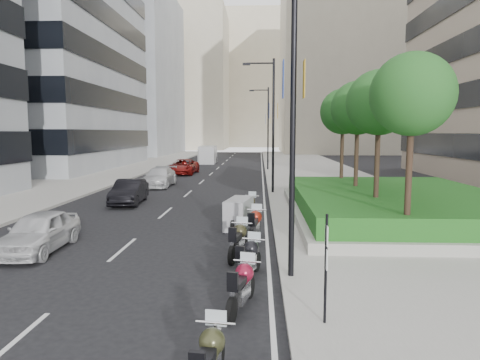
# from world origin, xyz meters

# --- Properties ---
(ground) EXTENTS (160.00, 160.00, 0.00)m
(ground) POSITION_xyz_m (0.00, 0.00, 0.00)
(ground) COLOR black
(ground) RESTS_ON ground
(sidewalk_right) EXTENTS (10.00, 100.00, 0.15)m
(sidewalk_right) POSITION_xyz_m (9.00, 30.00, 0.07)
(sidewalk_right) COLOR #9E9B93
(sidewalk_right) RESTS_ON ground
(sidewalk_left) EXTENTS (8.00, 100.00, 0.15)m
(sidewalk_left) POSITION_xyz_m (-12.00, 30.00, 0.07)
(sidewalk_left) COLOR #9E9B93
(sidewalk_left) RESTS_ON ground
(lane_edge) EXTENTS (0.12, 100.00, 0.01)m
(lane_edge) POSITION_xyz_m (3.70, 30.00, 0.01)
(lane_edge) COLOR silver
(lane_edge) RESTS_ON ground
(lane_centre) EXTENTS (0.12, 100.00, 0.01)m
(lane_centre) POSITION_xyz_m (-1.50, 30.00, 0.01)
(lane_centre) COLOR silver
(lane_centre) RESTS_ON ground
(building_grey_far) EXTENTS (22.00, 26.00, 30.00)m
(building_grey_far) POSITION_xyz_m (-24.00, 70.00, 15.00)
(building_grey_far) COLOR gray
(building_grey_far) RESTS_ON ground
(building_cream_right) EXTENTS (28.00, 24.00, 36.00)m
(building_cream_right) POSITION_xyz_m (22.00, 80.00, 18.00)
(building_cream_right) COLOR #B7AD93
(building_cream_right) RESTS_ON ground
(building_cream_left) EXTENTS (26.00, 24.00, 34.00)m
(building_cream_left) POSITION_xyz_m (-18.00, 100.00, 17.00)
(building_cream_left) COLOR #B7AD93
(building_cream_left) RESTS_ON ground
(building_cream_centre) EXTENTS (30.00, 24.00, 38.00)m
(building_cream_centre) POSITION_xyz_m (2.00, 120.00, 19.00)
(building_cream_centre) COLOR #B7AD93
(building_cream_centre) RESTS_ON ground
(planter) EXTENTS (10.00, 14.00, 0.40)m
(planter) POSITION_xyz_m (10.00, 10.00, 0.35)
(planter) COLOR #A09F95
(planter) RESTS_ON sidewalk_right
(hedge) EXTENTS (9.40, 13.40, 0.80)m
(hedge) POSITION_xyz_m (10.00, 10.00, 0.95)
(hedge) COLOR #164E16
(hedge) RESTS_ON planter
(tree_0) EXTENTS (2.80, 2.80, 6.30)m
(tree_0) POSITION_xyz_m (8.50, 4.00, 5.42)
(tree_0) COLOR #332319
(tree_0) RESTS_ON planter
(tree_1) EXTENTS (2.80, 2.80, 6.30)m
(tree_1) POSITION_xyz_m (8.50, 8.00, 5.42)
(tree_1) COLOR #332319
(tree_1) RESTS_ON planter
(tree_2) EXTENTS (2.80, 2.80, 6.30)m
(tree_2) POSITION_xyz_m (8.50, 12.00, 5.42)
(tree_2) COLOR #332319
(tree_2) RESTS_ON planter
(tree_3) EXTENTS (2.80, 2.80, 6.30)m
(tree_3) POSITION_xyz_m (8.50, 16.00, 5.42)
(tree_3) COLOR #332319
(tree_3) RESTS_ON planter
(lamp_post_0) EXTENTS (2.34, 0.45, 9.00)m
(lamp_post_0) POSITION_xyz_m (4.14, 1.00, 5.07)
(lamp_post_0) COLOR black
(lamp_post_0) RESTS_ON ground
(lamp_post_1) EXTENTS (2.34, 0.45, 9.00)m
(lamp_post_1) POSITION_xyz_m (4.14, 18.00, 5.07)
(lamp_post_1) COLOR black
(lamp_post_1) RESTS_ON ground
(lamp_post_2) EXTENTS (2.34, 0.45, 9.00)m
(lamp_post_2) POSITION_xyz_m (4.14, 36.00, 5.07)
(lamp_post_2) COLOR black
(lamp_post_2) RESTS_ON ground
(parking_sign) EXTENTS (0.06, 0.32, 2.50)m
(parking_sign) POSITION_xyz_m (4.80, -2.00, 1.46)
(parking_sign) COLOR black
(parking_sign) RESTS_ON ground
(motorcycle_1) EXTENTS (0.78, 2.07, 1.05)m
(motorcycle_1) POSITION_xyz_m (2.99, -1.03, 0.56)
(motorcycle_1) COLOR black
(motorcycle_1) RESTS_ON ground
(motorcycle_2) EXTENTS (0.87, 2.10, 1.07)m
(motorcycle_2) POSITION_xyz_m (3.10, 1.05, 0.57)
(motorcycle_2) COLOR black
(motorcycle_2) RESTS_ON ground
(motorcycle_3) EXTENTS (0.75, 2.18, 1.09)m
(motorcycle_3) POSITION_xyz_m (2.70, 3.17, 0.59)
(motorcycle_3) COLOR black
(motorcycle_3) RESTS_ON ground
(motorcycle_4) EXTENTS (0.78, 2.32, 1.16)m
(motorcycle_4) POSITION_xyz_m (3.22, 5.36, 0.62)
(motorcycle_4) COLOR black
(motorcycle_4) RESTS_ON ground
(motorcycle_5) EXTENTS (1.26, 2.28, 1.31)m
(motorcycle_5) POSITION_xyz_m (2.50, 7.53, 0.65)
(motorcycle_5) COLOR black
(motorcycle_5) RESTS_ON ground
(motorcycle_6) EXTENTS (0.86, 2.09, 1.07)m
(motorcycle_6) POSITION_xyz_m (2.90, 9.72, 0.57)
(motorcycle_6) COLOR black
(motorcycle_6) RESTS_ON ground
(car_a) EXTENTS (1.79, 4.19, 1.41)m
(car_a) POSITION_xyz_m (-4.35, 3.61, 0.71)
(car_a) COLOR silver
(car_a) RESTS_ON ground
(car_b) EXTENTS (1.82, 4.41, 1.42)m
(car_b) POSITION_xyz_m (-4.25, 13.73, 0.71)
(car_b) COLOR black
(car_b) RESTS_ON ground
(car_c) EXTENTS (2.11, 5.05, 1.46)m
(car_c) POSITION_xyz_m (-4.36, 21.80, 0.73)
(car_c) COLOR silver
(car_c) RESTS_ON ground
(car_d) EXTENTS (2.67, 5.46, 1.49)m
(car_d) POSITION_xyz_m (-4.26, 31.68, 0.75)
(car_d) COLOR maroon
(car_d) RESTS_ON ground
(delivery_van) EXTENTS (2.24, 5.59, 2.33)m
(delivery_van) POSITION_xyz_m (-3.66, 46.99, 1.09)
(delivery_van) COLOR #B4B5B6
(delivery_van) RESTS_ON ground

